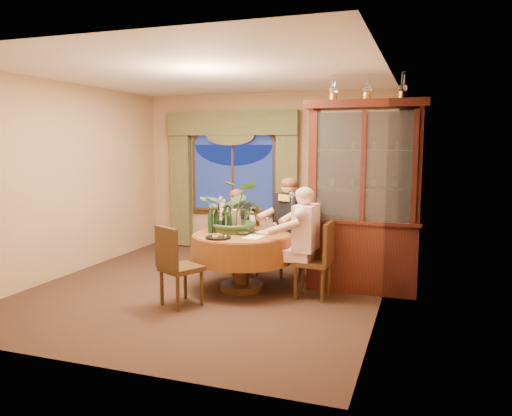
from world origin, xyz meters
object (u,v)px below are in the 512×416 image
(chair_back_right, at_px, (298,246))
(wine_bottle_4, at_px, (225,218))
(chair_front_left, at_px, (181,266))
(wine_bottle_5, at_px, (228,220))
(oil_lamp_left, at_px, (334,88))
(wine_bottle_1, at_px, (210,221))
(person_scarf, at_px, (290,228))
(chair_right, at_px, (313,260))
(chair_back, at_px, (245,241))
(wine_bottle_0, at_px, (216,221))
(oil_lamp_center, at_px, (367,87))
(wine_bottle_2, at_px, (215,219))
(person_pink, at_px, (306,242))
(wine_bottle_3, at_px, (229,221))
(dining_table, at_px, (242,262))
(oil_lamp_right, at_px, (403,86))
(olive_bowl, at_px, (243,233))
(stoneware_vase, at_px, (236,221))
(person_back, at_px, (237,231))
(centerpiece_plant, at_px, (237,187))
(china_cabinet, at_px, (364,197))

(chair_back_right, xyz_separation_m, wine_bottle_4, (-0.90, -0.53, 0.44))
(chair_front_left, height_order, wine_bottle_5, wine_bottle_5)
(oil_lamp_left, xyz_separation_m, wine_bottle_4, (-1.40, -0.33, -1.72))
(wine_bottle_1, bearing_deg, person_scarf, 45.26)
(chair_right, distance_m, chair_back, 1.49)
(chair_right, relative_size, chair_front_left, 1.00)
(wine_bottle_0, height_order, wine_bottle_5, same)
(oil_lamp_center, xyz_separation_m, wine_bottle_2, (-1.93, -0.41, -1.72))
(oil_lamp_left, distance_m, chair_back, 2.55)
(person_pink, bearing_deg, chair_front_left, 123.71)
(person_pink, relative_size, wine_bottle_3, 4.23)
(wine_bottle_2, height_order, wine_bottle_4, same)
(wine_bottle_4, xyz_separation_m, wine_bottle_5, (0.11, -0.16, 0.00))
(dining_table, xyz_separation_m, chair_back, (-0.25, 0.82, 0.10))
(wine_bottle_1, bearing_deg, oil_lamp_right, 14.44)
(wine_bottle_3, bearing_deg, oil_lamp_center, 18.08)
(oil_lamp_left, height_order, person_scarf, oil_lamp_left)
(wine_bottle_1, bearing_deg, olive_bowl, 2.92)
(chair_right, relative_size, wine_bottle_3, 2.91)
(chair_right, height_order, wine_bottle_3, wine_bottle_3)
(stoneware_vase, relative_size, wine_bottle_4, 0.90)
(person_back, bearing_deg, chair_back, 146.78)
(dining_table, height_order, wine_bottle_4, wine_bottle_4)
(wine_bottle_1, height_order, wine_bottle_2, same)
(person_back, relative_size, wine_bottle_2, 3.82)
(dining_table, xyz_separation_m, chair_right, (0.96, -0.04, 0.10))
(chair_front_left, xyz_separation_m, olive_bowl, (0.49, 0.78, 0.29))
(stoneware_vase, height_order, centerpiece_plant, centerpiece_plant)
(chair_back_right, distance_m, person_scarf, 0.29)
(china_cabinet, distance_m, wine_bottle_5, 1.82)
(person_scarf, relative_size, wine_bottle_1, 4.41)
(person_back, xyz_separation_m, centerpiece_plant, (0.27, -0.68, 0.72))
(person_scarf, bearing_deg, wine_bottle_1, 75.09)
(centerpiece_plant, height_order, olive_bowl, centerpiece_plant)
(person_back, distance_m, centerpiece_plant, 1.03)
(chair_back, relative_size, wine_bottle_2, 2.91)
(person_pink, xyz_separation_m, wine_bottle_4, (-1.19, 0.23, 0.22))
(dining_table, bearing_deg, wine_bottle_4, 148.85)
(wine_bottle_5, bearing_deg, china_cabinet, 15.66)
(china_cabinet, bearing_deg, chair_front_left, -145.20)
(china_cabinet, xyz_separation_m, person_scarf, (-1.06, 0.26, -0.51))
(wine_bottle_2, bearing_deg, dining_table, -14.25)
(stoneware_vase, distance_m, olive_bowl, 0.29)
(chair_front_left, relative_size, centerpiece_plant, 0.94)
(chair_right, distance_m, wine_bottle_2, 1.46)
(oil_lamp_left, distance_m, person_back, 2.51)
(chair_front_left, height_order, olive_bowl, chair_front_left)
(person_scarf, distance_m, centerpiece_plant, 1.05)
(china_cabinet, xyz_separation_m, centerpiece_plant, (-1.64, -0.36, 0.12))
(chair_back_right, bearing_deg, oil_lamp_left, -163.98)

